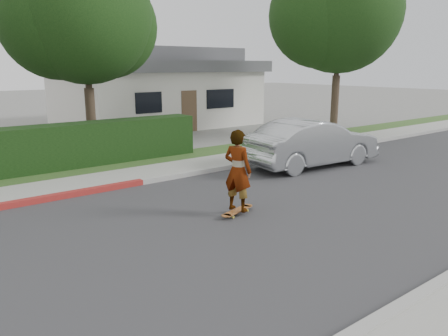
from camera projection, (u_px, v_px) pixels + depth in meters
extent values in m
plane|color=slate|center=(192.00, 236.00, 8.71)|extent=(120.00, 120.00, 0.00)
cube|color=#2D2D30|center=(192.00, 235.00, 8.71)|extent=(60.00, 8.00, 0.01)
cube|color=#9E9E99|center=(370.00, 327.00, 5.53)|extent=(60.00, 0.20, 0.15)
cube|color=#9E9E99|center=(108.00, 188.00, 11.86)|extent=(60.00, 0.20, 0.15)
cube|color=gray|center=(96.00, 182.00, 12.55)|extent=(60.00, 1.60, 0.12)
cube|color=#2D4C1E|center=(76.00, 172.00, 13.79)|extent=(60.00, 1.60, 0.10)
cylinder|color=#33261C|center=(91.00, 122.00, 16.26)|extent=(0.36, 0.36, 2.52)
cylinder|color=#33261C|center=(88.00, 70.00, 15.83)|extent=(0.24, 0.24, 2.10)
sphere|color=black|center=(84.00, 16.00, 15.40)|extent=(4.80, 4.80, 4.80)
sphere|color=black|center=(58.00, 21.00, 15.28)|extent=(4.08, 4.08, 4.08)
sphere|color=black|center=(105.00, 27.00, 16.23)|extent=(3.84, 3.84, 3.84)
cylinder|color=#33261C|center=(335.00, 106.00, 20.83)|extent=(0.36, 0.36, 2.88)
cylinder|color=#33261C|center=(337.00, 60.00, 20.34)|extent=(0.24, 0.24, 2.40)
sphere|color=black|center=(340.00, 11.00, 19.84)|extent=(5.60, 5.60, 5.60)
sphere|color=black|center=(321.00, 15.00, 19.72)|extent=(4.76, 4.76, 4.76)
sphere|color=black|center=(347.00, 20.00, 20.68)|extent=(4.48, 4.48, 4.48)
cube|color=beige|center=(154.00, 98.00, 25.47)|extent=(10.00, 8.00, 3.00)
cube|color=#4C4C51|center=(153.00, 66.00, 25.06)|extent=(10.60, 8.60, 0.60)
cube|color=#4C4C51|center=(153.00, 55.00, 24.92)|extent=(8.40, 6.40, 0.80)
cube|color=black|center=(149.00, 103.00, 20.86)|extent=(1.40, 0.06, 1.00)
cube|color=black|center=(220.00, 99.00, 23.41)|extent=(1.80, 0.06, 1.00)
cube|color=brown|center=(189.00, 111.00, 22.35)|extent=(0.90, 0.06, 2.10)
cylinder|color=gold|center=(233.00, 217.00, 9.66)|extent=(0.07, 0.05, 0.06)
cylinder|color=gold|center=(227.00, 216.00, 9.75)|extent=(0.07, 0.05, 0.06)
cylinder|color=gold|center=(247.00, 210.00, 10.12)|extent=(0.07, 0.05, 0.06)
cylinder|color=gold|center=(241.00, 209.00, 10.21)|extent=(0.07, 0.05, 0.06)
cube|color=silver|center=(230.00, 215.00, 9.70)|extent=(0.10, 0.18, 0.02)
cube|color=silver|center=(244.00, 208.00, 10.16)|extent=(0.10, 0.18, 0.02)
cube|color=brown|center=(237.00, 210.00, 9.92)|extent=(0.90, 0.45, 0.02)
cylinder|color=brown|center=(226.00, 216.00, 9.58)|extent=(0.26, 0.26, 0.02)
cylinder|color=brown|center=(248.00, 206.00, 10.27)|extent=(0.26, 0.26, 0.02)
imported|color=white|center=(238.00, 171.00, 9.71)|extent=(0.64, 0.78, 1.85)
imported|color=#AFB3B7|center=(312.00, 143.00, 14.61)|extent=(4.94, 2.06, 1.59)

